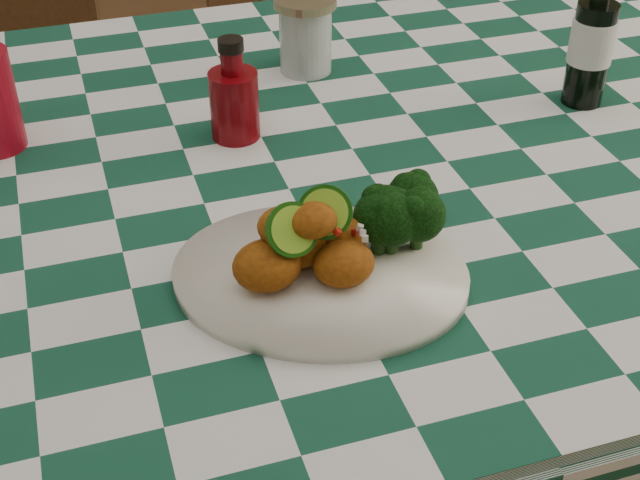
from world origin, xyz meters
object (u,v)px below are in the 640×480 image
object	(u,v)px
dining_table	(282,385)
wooden_chair_right	(328,87)
fried_chicken_pile	(311,238)
ketchup_bottle	(233,89)
mason_jar	(306,35)
wooden_chair_left	(14,161)
beer_bottle	(594,30)
plate	(320,276)

from	to	relation	value
dining_table	wooden_chair_right	distance (m)	0.82
fried_chicken_pile	wooden_chair_right	size ratio (longest dim) A/B	0.13
ketchup_bottle	mason_jar	xyz separation A→B (m)	(0.14, 0.16, -0.01)
fried_chicken_pile	wooden_chair_right	world-z (taller)	wooden_chair_right
fried_chicken_pile	mason_jar	size ratio (longest dim) A/B	1.17
ketchup_bottle	wooden_chair_left	distance (m)	0.87
wooden_chair_right	fried_chicken_pile	bearing A→B (deg)	-107.09
dining_table	wooden_chair_left	xyz separation A→B (m)	(-0.36, 0.76, 0.02)
dining_table	wooden_chair_right	bearing A→B (deg)	66.97
mason_jar	beer_bottle	xyz separation A→B (m)	(0.33, -0.21, 0.05)
ketchup_bottle	wooden_chair_right	bearing A→B (deg)	62.57
plate	mason_jar	world-z (taller)	mason_jar
mason_jar	wooden_chair_left	distance (m)	0.82
ketchup_bottle	wooden_chair_right	size ratio (longest dim) A/B	0.14
dining_table	mason_jar	size ratio (longest dim) A/B	14.99
plate	beer_bottle	world-z (taller)	beer_bottle
beer_bottle	fried_chicken_pile	bearing A→B (deg)	-150.43
mason_jar	beer_bottle	world-z (taller)	beer_bottle
fried_chicken_pile	beer_bottle	world-z (taller)	beer_bottle
fried_chicken_pile	wooden_chair_left	distance (m)	1.14
plate	fried_chicken_pile	size ratio (longest dim) A/B	2.34
beer_bottle	wooden_chair_right	bearing A→B (deg)	100.13
mason_jar	wooden_chair_right	size ratio (longest dim) A/B	0.11
beer_bottle	ketchup_bottle	bearing A→B (deg)	173.70
dining_table	fried_chicken_pile	world-z (taller)	fried_chicken_pile
mason_jar	wooden_chair_right	distance (m)	0.66
plate	wooden_chair_right	distance (m)	1.09
dining_table	beer_bottle	distance (m)	0.67
plate	wooden_chair_right	xyz separation A→B (m)	(0.34, 0.99, -0.31)
plate	mason_jar	size ratio (longest dim) A/B	2.73
beer_bottle	wooden_chair_right	xyz separation A→B (m)	(-0.13, 0.72, -0.41)
mason_jar	beer_bottle	distance (m)	0.40
ketchup_bottle	mason_jar	size ratio (longest dim) A/B	1.21
beer_bottle	wooden_chair_left	bearing A→B (deg)	137.59
ketchup_bottle	wooden_chair_left	world-z (taller)	ketchup_bottle
plate	wooden_chair_right	world-z (taller)	wooden_chair_right
ketchup_bottle	wooden_chair_left	xyz separation A→B (m)	(-0.33, 0.68, -0.44)
beer_bottle	dining_table	bearing A→B (deg)	-176.82
plate	beer_bottle	size ratio (longest dim) A/B	1.43
wooden_chair_right	plate	bearing A→B (deg)	-106.59
plate	wooden_chair_left	bearing A→B (deg)	108.56
fried_chicken_pile	beer_bottle	size ratio (longest dim) A/B	0.61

